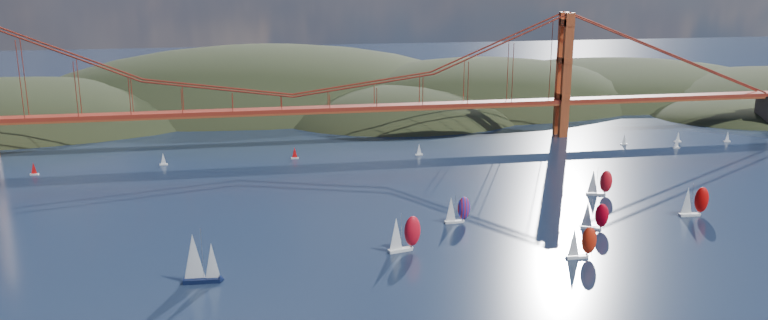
{
  "coord_description": "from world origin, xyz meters",
  "views": [
    {
      "loc": [
        -18.97,
        -131.16,
        74.66
      ],
      "look_at": [
        22.03,
        90.0,
        16.12
      ],
      "focal_mm": 35.0,
      "sensor_mm": 36.0,
      "label": 1
    }
  ],
  "objects_px": {
    "sloop_navy": "(199,259)",
    "racer_rwb": "(457,209)",
    "racer_2": "(594,215)",
    "racer_1": "(581,242)",
    "racer_0": "(404,233)",
    "racer_4": "(694,201)",
    "racer_3": "(599,182)"
  },
  "relations": [
    {
      "from": "racer_1",
      "to": "racer_3",
      "type": "distance_m",
      "value": 59.48
    },
    {
      "from": "sloop_navy",
      "to": "racer_3",
      "type": "height_order",
      "value": "sloop_navy"
    },
    {
      "from": "racer_4",
      "to": "racer_rwb",
      "type": "xyz_separation_m",
      "value": [
        -73.31,
        7.02,
        -0.61
      ]
    },
    {
      "from": "racer_1",
      "to": "racer_3",
      "type": "height_order",
      "value": "racer_3"
    },
    {
      "from": "sloop_navy",
      "to": "racer_2",
      "type": "bearing_deg",
      "value": 12.1
    },
    {
      "from": "racer_1",
      "to": "racer_2",
      "type": "bearing_deg",
      "value": 54.43
    },
    {
      "from": "racer_2",
      "to": "racer_rwb",
      "type": "height_order",
      "value": "racer_2"
    },
    {
      "from": "sloop_navy",
      "to": "racer_4",
      "type": "relative_size",
      "value": 1.35
    },
    {
      "from": "racer_2",
      "to": "racer_rwb",
      "type": "relative_size",
      "value": 1.0
    },
    {
      "from": "racer_2",
      "to": "racer_4",
      "type": "bearing_deg",
      "value": 35.03
    },
    {
      "from": "racer_3",
      "to": "sloop_navy",
      "type": "bearing_deg",
      "value": -146.46
    },
    {
      "from": "sloop_navy",
      "to": "racer_4",
      "type": "height_order",
      "value": "sloop_navy"
    },
    {
      "from": "racer_4",
      "to": "racer_0",
      "type": "bearing_deg",
      "value": -169.44
    },
    {
      "from": "racer_0",
      "to": "racer_rwb",
      "type": "height_order",
      "value": "racer_0"
    },
    {
      "from": "racer_rwb",
      "to": "racer_4",
      "type": "bearing_deg",
      "value": -7.54
    },
    {
      "from": "racer_0",
      "to": "racer_2",
      "type": "xyz_separation_m",
      "value": [
        58.08,
        6.72,
        -0.84
      ]
    },
    {
      "from": "sloop_navy",
      "to": "racer_3",
      "type": "distance_m",
      "value": 137.05
    },
    {
      "from": "racer_2",
      "to": "racer_3",
      "type": "bearing_deg",
      "value": 87.5
    },
    {
      "from": "racer_0",
      "to": "racer_2",
      "type": "height_order",
      "value": "racer_0"
    },
    {
      "from": "sloop_navy",
      "to": "racer_1",
      "type": "distance_m",
      "value": 97.74
    },
    {
      "from": "sloop_navy",
      "to": "racer_rwb",
      "type": "xyz_separation_m",
      "value": [
        73.38,
        30.9,
        -1.87
      ]
    },
    {
      "from": "racer_3",
      "to": "racer_4",
      "type": "distance_m",
      "value": 31.61
    },
    {
      "from": "racer_4",
      "to": "sloop_navy",
      "type": "bearing_deg",
      "value": -167.78
    },
    {
      "from": "racer_1",
      "to": "racer_3",
      "type": "bearing_deg",
      "value": 57.55
    },
    {
      "from": "racer_1",
      "to": "racer_4",
      "type": "height_order",
      "value": "racer_4"
    },
    {
      "from": "racer_0",
      "to": "racer_4",
      "type": "relative_size",
      "value": 1.05
    },
    {
      "from": "racer_0",
      "to": "sloop_navy",
      "type": "bearing_deg",
      "value": 178.56
    },
    {
      "from": "racer_1",
      "to": "racer_3",
      "type": "xyz_separation_m",
      "value": [
        30.17,
        51.25,
        0.04
      ]
    },
    {
      "from": "racer_rwb",
      "to": "racer_0",
      "type": "bearing_deg",
      "value": -138.35
    },
    {
      "from": "racer_2",
      "to": "racer_3",
      "type": "height_order",
      "value": "racer_3"
    },
    {
      "from": "racer_rwb",
      "to": "racer_1",
      "type": "bearing_deg",
      "value": -55.58
    },
    {
      "from": "sloop_navy",
      "to": "racer_rwb",
      "type": "height_order",
      "value": "sloop_navy"
    }
  ]
}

